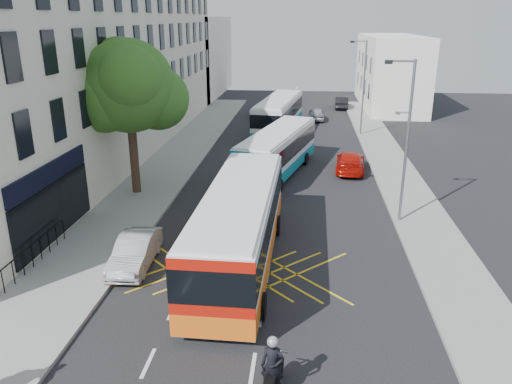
% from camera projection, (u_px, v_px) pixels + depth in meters
% --- Properties ---
extents(ground, '(120.00, 120.00, 0.00)m').
position_uv_depth(ground, '(253.00, 370.00, 14.89)').
color(ground, black).
rests_on(ground, ground).
extents(pavement_left, '(5.00, 70.00, 0.15)m').
position_uv_depth(pavement_left, '(137.00, 192.00, 29.73)').
color(pavement_left, gray).
rests_on(pavement_left, ground).
extents(pavement_right, '(3.00, 70.00, 0.15)m').
position_uv_depth(pavement_right, '(411.00, 202.00, 28.26)').
color(pavement_right, gray).
rests_on(pavement_right, ground).
extents(terrace_main, '(8.30, 45.00, 13.50)m').
position_uv_depth(terrace_main, '(99.00, 63.00, 36.93)').
color(terrace_main, beige).
rests_on(terrace_main, ground).
extents(terrace_far, '(8.00, 20.00, 10.00)m').
position_uv_depth(terrace_far, '(191.00, 57.00, 66.16)').
color(terrace_far, silver).
rests_on(terrace_far, ground).
extents(building_right, '(6.00, 18.00, 8.00)m').
position_uv_depth(building_right, '(390.00, 72.00, 57.62)').
color(building_right, silver).
rests_on(building_right, ground).
extents(street_tree, '(6.30, 5.70, 8.80)m').
position_uv_depth(street_tree, '(128.00, 87.00, 27.64)').
color(street_tree, '#382619').
rests_on(street_tree, pavement_left).
extents(lamp_near, '(1.45, 0.15, 8.00)m').
position_uv_depth(lamp_near, '(406.00, 134.00, 24.06)').
color(lamp_near, slate).
rests_on(lamp_near, pavement_right).
extents(lamp_far, '(1.45, 0.15, 8.00)m').
position_uv_depth(lamp_far, '(363.00, 83.00, 42.84)').
color(lamp_far, slate).
rests_on(lamp_far, pavement_right).
extents(railings, '(0.08, 5.60, 1.14)m').
position_uv_depth(railings, '(32.00, 255.00, 20.52)').
color(railings, black).
rests_on(railings, pavement_left).
extents(bus_near, '(3.11, 11.88, 3.33)m').
position_uv_depth(bus_near, '(239.00, 226.00, 20.72)').
color(bus_near, silver).
rests_on(bus_near, ground).
extents(bus_mid, '(4.96, 10.92, 2.99)m').
position_uv_depth(bus_mid, '(278.00, 152.00, 32.87)').
color(bus_mid, silver).
rests_on(bus_mid, ground).
extents(bus_far, '(4.06, 11.49, 3.16)m').
position_uv_depth(bus_far, '(279.00, 115.00, 44.76)').
color(bus_far, silver).
rests_on(bus_far, ground).
extents(motorbike, '(0.78, 2.20, 1.97)m').
position_uv_depth(motorbike, '(273.00, 369.00, 13.55)').
color(motorbike, black).
rests_on(motorbike, ground).
extents(parked_car_silver, '(1.56, 4.07, 1.33)m').
position_uv_depth(parked_car_silver, '(135.00, 251.00, 20.93)').
color(parked_car_silver, '#95999C').
rests_on(parked_car_silver, ground).
extents(red_hatchback, '(2.32, 4.81, 1.35)m').
position_uv_depth(red_hatchback, '(350.00, 162.00, 33.90)').
color(red_hatchback, red).
rests_on(red_hatchback, ground).
extents(distant_car_grey, '(2.77, 5.33, 1.44)m').
position_uv_depth(distant_car_grey, '(264.00, 110.00, 52.35)').
color(distant_car_grey, '#47484F').
rests_on(distant_car_grey, ground).
extents(distant_car_silver, '(1.57, 3.80, 1.29)m').
position_uv_depth(distant_car_silver, '(316.00, 114.00, 50.77)').
color(distant_car_silver, '#9EA0A5').
rests_on(distant_car_silver, ground).
extents(distant_car_dark, '(1.60, 4.18, 1.36)m').
position_uv_depth(distant_car_dark, '(342.00, 102.00, 57.32)').
color(distant_car_dark, black).
rests_on(distant_car_dark, ground).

